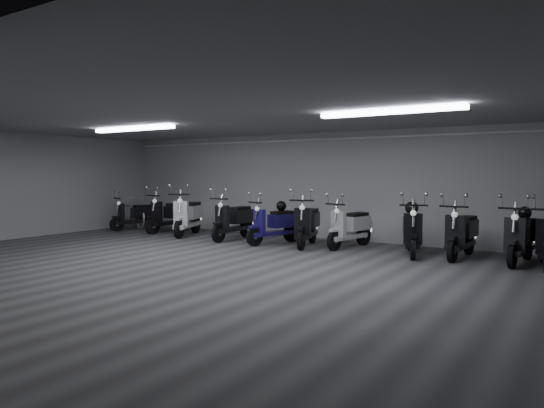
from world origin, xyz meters
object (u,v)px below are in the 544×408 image
Objects in this scene: scooter_8 at (462,225)px; scooter_9 at (521,229)px; scooter_0 at (134,210)px; scooter_5 at (307,217)px; helmet_0 at (525,213)px; scooter_6 at (350,220)px; helmet_2 at (281,206)px; scooter_4 at (274,218)px; scooter_7 at (412,223)px; scooter_1 at (169,209)px; bicycle at (133,208)px; scooter_2 at (188,209)px; scooter_3 at (233,214)px; helmet_1 at (412,208)px.

scooter_8 is 0.99× the size of scooter_9.
scooter_5 is at bearing 20.70° from scooter_0.
scooter_6 is at bearing -177.32° from helmet_0.
scooter_9 is at bearing 1.73° from scooter_8.
scooter_6 reaches higher than helmet_2.
scooter_4 is 3.36m from scooter_7.
scooter_5 is 1.02× the size of scooter_9.
scooter_1 is at bearing -178.53° from helmet_0.
scooter_9 is at bearing -70.88° from bicycle.
scooter_3 is at bearing -21.63° from scooter_2.
scooter_0 is 1.30m from scooter_1.
scooter_6 is at bearing -178.51° from scooter_8.
scooter_8 is 4.25m from helmet_2.
scooter_0 is 6.01m from scooter_5.
helmet_2 is at bearing 4.86° from scooter_3.
scooter_1 is 1.00× the size of scooter_8.
scooter_0 is at bearing -179.56° from helmet_2.
scooter_6 is at bearing 5.70° from scooter_1.
scooter_5 is at bearing -171.32° from scooter_9.
bicycle is (-7.57, 0.25, -0.03)m from scooter_6.
scooter_3 is 4.47m from bicycle.
scooter_2 is 1.07× the size of scooter_9.
helmet_1 is at bearing -177.03° from scooter_9.
scooter_2 is 8.34m from helmet_0.
scooter_2 is 2.93m from bicycle.
helmet_1 is at bearing -176.17° from helmet_0.
scooter_9 is 2.18m from helmet_1.
scooter_7 is at bearing -20.74° from scooter_2.
scooter_2 reaches higher than scooter_3.
scooter_1 reaches higher than bicycle.
helmet_1 is at bearing 178.32° from scooter_8.
scooter_5 reaches higher than scooter_6.
scooter_9 is at bearing 4.91° from scooter_1.
scooter_4 is 0.93× the size of scooter_5.
scooter_0 is at bearing -173.36° from scooter_9.
scooter_4 is 5.43m from scooter_9.
scooter_1 is at bearing 159.19° from scooter_7.
scooter_8 is at bearing -10.58° from scooter_7.
scooter_4 is at bearing -23.42° from scooter_2.
bicycle is 7.64× the size of helmet_2.
scooter_2 is 1.13× the size of scooter_4.
scooter_9 is at bearing -20.12° from scooter_2.
scooter_1 reaches higher than scooter_6.
scooter_3 is at bearing -175.48° from helmet_1.
scooter_1 is at bearing -179.25° from helmet_1.
scooter_3 and scooter_8 have the same top height.
scooter_0 is 6.52× the size of helmet_2.
scooter_5 is (2.18, 0.03, 0.02)m from scooter_3.
helmet_2 is at bearing -18.96° from scooter_2.
scooter_2 is at bearing -164.69° from scooter_6.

